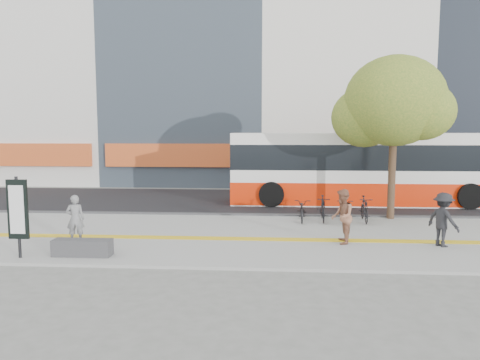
# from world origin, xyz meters

# --- Properties ---
(ground) EXTENTS (120.00, 120.00, 0.00)m
(ground) POSITION_xyz_m (0.00, 0.00, 0.00)
(ground) COLOR slate
(ground) RESTS_ON ground
(sidewalk) EXTENTS (40.00, 7.00, 0.08)m
(sidewalk) POSITION_xyz_m (0.00, 1.50, 0.04)
(sidewalk) COLOR gray
(sidewalk) RESTS_ON ground
(tactile_strip) EXTENTS (40.00, 0.45, 0.01)m
(tactile_strip) POSITION_xyz_m (0.00, 1.00, 0.09)
(tactile_strip) COLOR gold
(tactile_strip) RESTS_ON sidewalk
(street) EXTENTS (40.00, 8.00, 0.06)m
(street) POSITION_xyz_m (0.00, 9.00, 0.03)
(street) COLOR black
(street) RESTS_ON ground
(curb) EXTENTS (40.00, 0.25, 0.14)m
(curb) POSITION_xyz_m (0.00, 5.00, 0.07)
(curb) COLOR #3E3E40
(curb) RESTS_ON ground
(bench) EXTENTS (1.60, 0.45, 0.45)m
(bench) POSITION_xyz_m (-2.60, -1.20, 0.30)
(bench) COLOR #3E3E40
(bench) RESTS_ON sidewalk
(signboard) EXTENTS (0.55, 0.10, 2.20)m
(signboard) POSITION_xyz_m (-4.20, -1.51, 1.37)
(signboard) COLOR black
(signboard) RESTS_ON sidewalk
(street_tree) EXTENTS (4.40, 3.80, 6.31)m
(street_tree) POSITION_xyz_m (7.18, 4.82, 4.51)
(street_tree) COLOR #3C271B
(street_tree) RESTS_ON sidewalk
(bus) EXTENTS (12.43, 2.95, 3.31)m
(bus) POSITION_xyz_m (6.92, 8.50, 1.62)
(bus) COLOR white
(bus) RESTS_ON street
(bicycle_row) EXTENTS (2.91, 1.66, 0.95)m
(bicycle_row) POSITION_xyz_m (4.86, 4.00, 0.53)
(bicycle_row) COLOR black
(bicycle_row) RESTS_ON sidewalk
(seated_woman) EXTENTS (0.60, 0.47, 1.47)m
(seated_woman) POSITION_xyz_m (-3.40, 0.20, 0.82)
(seated_woman) COLOR black
(seated_woman) RESTS_ON sidewalk
(pedestrian_tan) EXTENTS (0.72, 0.88, 1.66)m
(pedestrian_tan) POSITION_xyz_m (4.69, 0.63, 0.91)
(pedestrian_tan) COLOR #8F5C44
(pedestrian_tan) RESTS_ON sidewalk
(pedestrian_dark) EXTENTS (1.04, 1.19, 1.60)m
(pedestrian_dark) POSITION_xyz_m (7.60, 0.49, 0.88)
(pedestrian_dark) COLOR black
(pedestrian_dark) RESTS_ON sidewalk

